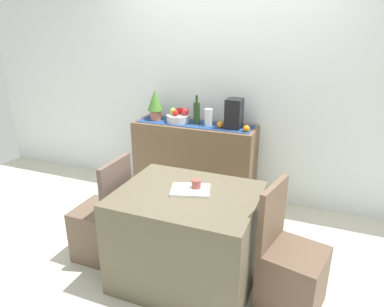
{
  "coord_description": "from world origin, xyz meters",
  "views": [
    {
      "loc": [
        1.08,
        -2.45,
        1.86
      ],
      "look_at": [
        -0.05,
        0.38,
        0.75
      ],
      "focal_mm": 32.32,
      "sensor_mm": 36.0,
      "label": 1
    }
  ],
  "objects": [
    {
      "name": "potted_plant",
      "position": [
        -0.71,
        0.92,
        1.08
      ],
      "size": [
        0.17,
        0.17,
        0.35
      ],
      "color": "#BE7150",
      "rests_on": "sideboard_console"
    },
    {
      "name": "chair_by_corner",
      "position": [
        0.99,
        -0.38,
        0.27
      ],
      "size": [
        0.48,
        0.48,
        0.9
      ],
      "color": "brown",
      "rests_on": "ground"
    },
    {
      "name": "apple_left",
      "position": [
        -0.44,
        0.88,
        0.99
      ],
      "size": [
        0.06,
        0.06,
        0.06
      ],
      "primitive_type": "sphere",
      "color": "red",
      "rests_on": "fruit_bowl"
    },
    {
      "name": "chair_near_window",
      "position": [
        -0.56,
        -0.38,
        0.27
      ],
      "size": [
        0.4,
        0.4,
        0.9
      ],
      "color": "brown",
      "rests_on": "ground"
    },
    {
      "name": "ceramic_vase",
      "position": [
        -0.08,
        0.92,
        0.97
      ],
      "size": [
        0.09,
        0.09,
        0.18
      ],
      "primitive_type": "cylinder",
      "color": "silver",
      "rests_on": "sideboard_console"
    },
    {
      "name": "dining_table",
      "position": [
        0.21,
        -0.38,
        0.37
      ],
      "size": [
        1.02,
        0.82,
        0.74
      ],
      "primitive_type": "cube",
      "color": "brown",
      "rests_on": "ground"
    },
    {
      "name": "coffee_maker",
      "position": [
        0.19,
        0.92,
        1.03
      ],
      "size": [
        0.16,
        0.18,
        0.31
      ],
      "primitive_type": "cube",
      "color": "black",
      "rests_on": "sideboard_console"
    },
    {
      "name": "ground_plane",
      "position": [
        0.0,
        0.0,
        -0.01
      ],
      "size": [
        6.4,
        6.4,
        0.02
      ],
      "primitive_type": "cube",
      "color": "beige",
      "rests_on": "ground"
    },
    {
      "name": "sideboard_console",
      "position": [
        -0.24,
        0.92,
        0.44
      ],
      "size": [
        1.35,
        0.42,
        0.88
      ],
      "primitive_type": "cube",
      "color": "brown",
      "rests_on": "ground"
    },
    {
      "name": "apple_upper",
      "position": [
        -0.36,
        0.94,
        1.0
      ],
      "size": [
        0.08,
        0.08,
        0.08
      ],
      "primitive_type": "sphere",
      "color": "red",
      "rests_on": "fruit_bowl"
    },
    {
      "name": "wine_bottle",
      "position": [
        -0.22,
        0.92,
        1.0
      ],
      "size": [
        0.07,
        0.07,
        0.32
      ],
      "color": "#203B17",
      "rests_on": "sideboard_console"
    },
    {
      "name": "apple_front",
      "position": [
        -0.5,
        0.93,
        1.0
      ],
      "size": [
        0.07,
        0.07,
        0.07
      ],
      "primitive_type": "sphere",
      "color": "#97B435",
      "rests_on": "fruit_bowl"
    },
    {
      "name": "orange_loose_mid",
      "position": [
        0.35,
        0.84,
        0.91
      ],
      "size": [
        0.07,
        0.07,
        0.07
      ],
      "primitive_type": "sphere",
      "color": "orange",
      "rests_on": "sideboard_console"
    },
    {
      "name": "room_wall_rear",
      "position": [
        0.0,
        1.18,
        1.35
      ],
      "size": [
        6.4,
        0.06,
        2.7
      ],
      "primitive_type": "cube",
      "color": "silver",
      "rests_on": "ground"
    },
    {
      "name": "coffee_cup",
      "position": [
        0.26,
        -0.31,
        0.78
      ],
      "size": [
        0.07,
        0.07,
        0.08
      ],
      "primitive_type": "cylinder",
      "color": "brown",
      "rests_on": "dining_table"
    },
    {
      "name": "table_runner",
      "position": [
        -0.24,
        0.92,
        0.88
      ],
      "size": [
        1.27,
        0.32,
        0.01
      ],
      "primitive_type": "cube",
      "color": "navy",
      "rests_on": "sideboard_console"
    },
    {
      "name": "orange_loose_near_bowl",
      "position": [
        0.06,
        0.88,
        0.91
      ],
      "size": [
        0.07,
        0.07,
        0.07
      ],
      "primitive_type": "sphere",
      "color": "orange",
      "rests_on": "sideboard_console"
    },
    {
      "name": "open_book",
      "position": [
        0.23,
        -0.35,
        0.75
      ],
      "size": [
        0.33,
        0.28,
        0.02
      ],
      "primitive_type": "cube",
      "rotation": [
        0.0,
        0.0,
        0.3
      ],
      "color": "white",
      "rests_on": "dining_table"
    },
    {
      "name": "apple_right",
      "position": [
        -0.44,
        0.98,
        1.0
      ],
      "size": [
        0.07,
        0.07,
        0.07
      ],
      "primitive_type": "sphere",
      "color": "red",
      "rests_on": "fruit_bowl"
    },
    {
      "name": "fruit_bowl",
      "position": [
        -0.44,
        0.92,
        0.92
      ],
      "size": [
        0.25,
        0.25,
        0.08
      ],
      "primitive_type": "cylinder",
      "color": "silver",
      "rests_on": "table_runner"
    }
  ]
}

